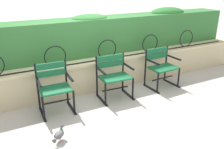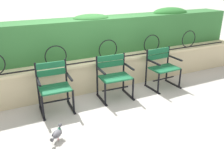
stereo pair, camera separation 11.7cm
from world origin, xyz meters
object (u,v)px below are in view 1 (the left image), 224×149
at_px(park_chair_left, 54,86).
at_px(pigeon_near_chairs, 59,134).
at_px(park_chair_right, 161,66).
at_px(park_chair_centre, 114,75).

bearing_deg(park_chair_left, pigeon_near_chairs, -102.38).
xyz_separation_m(park_chair_left, park_chair_right, (2.34, 0.00, -0.00)).
bearing_deg(park_chair_centre, park_chair_left, 179.97).
xyz_separation_m(park_chair_left, park_chair_centre, (1.17, -0.00, -0.00)).
distance_m(park_chair_left, pigeon_near_chairs, 1.01).
relative_size(park_chair_centre, pigeon_near_chairs, 3.58).
bearing_deg(park_chair_left, park_chair_centre, -0.03).
height_order(park_chair_centre, park_chair_right, park_chair_centre).
xyz_separation_m(park_chair_right, pigeon_near_chairs, (-2.54, -0.92, -0.35)).
height_order(park_chair_left, park_chair_centre, park_chair_left).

